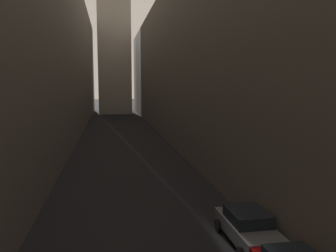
{
  "coord_description": "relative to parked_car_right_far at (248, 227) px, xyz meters",
  "views": [
    {
      "loc": [
        -1.58,
        7.44,
        7.01
      ],
      "look_at": [
        0.0,
        16.5,
        5.9
      ],
      "focal_mm": 36.42,
      "sensor_mm": 36.0,
      "label": 1
    }
  ],
  "objects": [
    {
      "name": "building_block_left",
      "position": [
        -16.5,
        28.95,
        10.23
      ],
      "size": [
        13.21,
        108.0,
        22.0
      ],
      "primitive_type": "cube",
      "color": "#60594F",
      "rests_on": "ground"
    },
    {
      "name": "building_block_right",
      "position": [
        7.41,
        28.95,
        8.94
      ],
      "size": [
        12.63,
        108.0,
        19.42
      ],
      "primitive_type": "cube",
      "color": "#60594F",
      "rests_on": "ground"
    },
    {
      "name": "ground_plane",
      "position": [
        -4.4,
        26.95,
        -0.77
      ],
      "size": [
        264.0,
        264.0,
        0.0
      ],
      "primitive_type": "plane",
      "color": "black"
    },
    {
      "name": "parked_car_right_far",
      "position": [
        0.0,
        0.0,
        0.0
      ],
      "size": [
        1.99,
        4.22,
        1.49
      ],
      "rotation": [
        0.0,
        0.0,
        1.57
      ],
      "color": "#4C4C51",
      "rests_on": "ground"
    }
  ]
}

